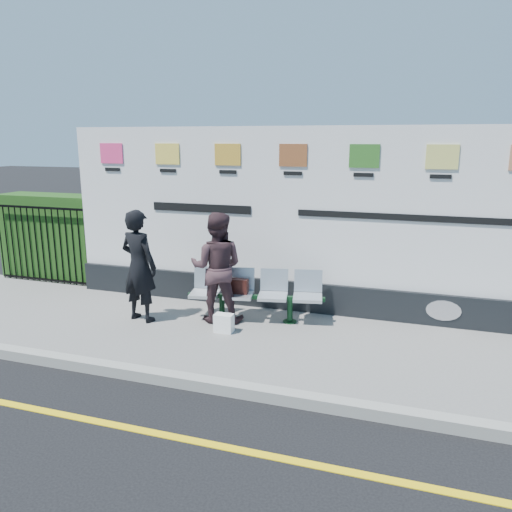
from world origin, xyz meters
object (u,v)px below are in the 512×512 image
at_px(billboard, 293,233).
at_px(woman_right, 217,267).
at_px(bench, 256,307).
at_px(woman_left, 139,266).

relative_size(billboard, woman_right, 4.64).
xyz_separation_m(billboard, woman_right, (-0.98, -0.92, -0.44)).
relative_size(billboard, bench, 3.89).
xyz_separation_m(bench, woman_right, (-0.58, -0.16, 0.64)).
height_order(billboard, woman_left, billboard).
bearing_deg(billboard, bench, -117.31).
bearing_deg(woman_right, billboard, -147.77).
relative_size(bench, woman_left, 1.17).
distance_m(bench, woman_right, 0.88).
height_order(billboard, bench, billboard).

